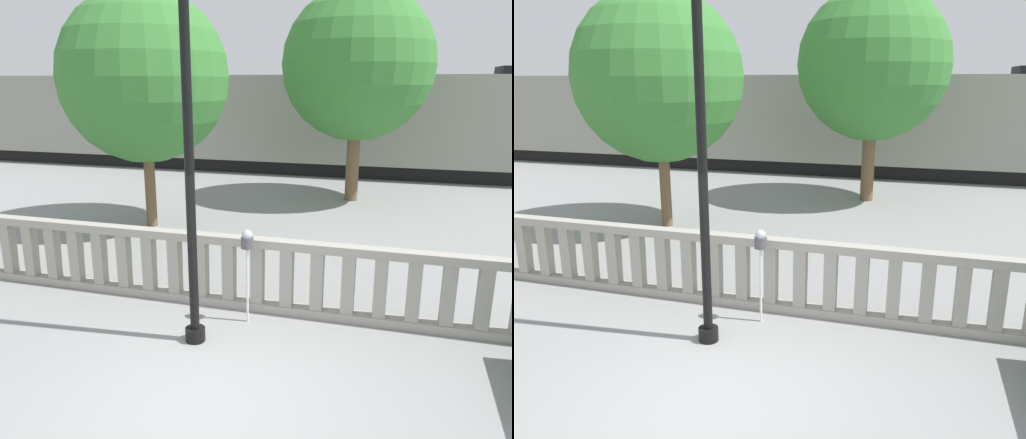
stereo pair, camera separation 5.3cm
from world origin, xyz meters
TOP-DOWN VIEW (x-y plane):
  - ground_plane at (0.00, 0.00)m, footprint 160.00×160.00m
  - balustrade at (0.00, 2.63)m, footprint 14.56×0.24m
  - lamppost at (-0.59, 1.37)m, footprint 0.30×0.30m
  - parking_meter at (-0.03, 2.16)m, footprint 0.19×0.19m
  - train_near at (-4.10, 16.20)m, footprint 28.11×3.11m
  - train_far at (-1.85, 22.12)m, footprint 22.83×2.75m
  - tree_left at (0.71, 11.17)m, footprint 4.56×4.56m
  - tree_right at (-4.05, 6.72)m, footprint 4.19×4.19m

SIDE VIEW (x-z plane):
  - ground_plane at x=0.00m, z-range 0.00..0.00m
  - balustrade at x=0.00m, z-range 0.00..1.25m
  - parking_meter at x=-0.03m, z-range 0.49..2.01m
  - train_far at x=-1.85m, z-range -0.21..4.18m
  - train_near at x=-4.10m, z-range -0.21..4.32m
  - lamppost at x=-0.59m, z-range 0.18..6.94m
  - tree_right at x=-4.05m, z-range 0.84..6.73m
  - tree_left at x=0.71m, z-range 0.94..7.41m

